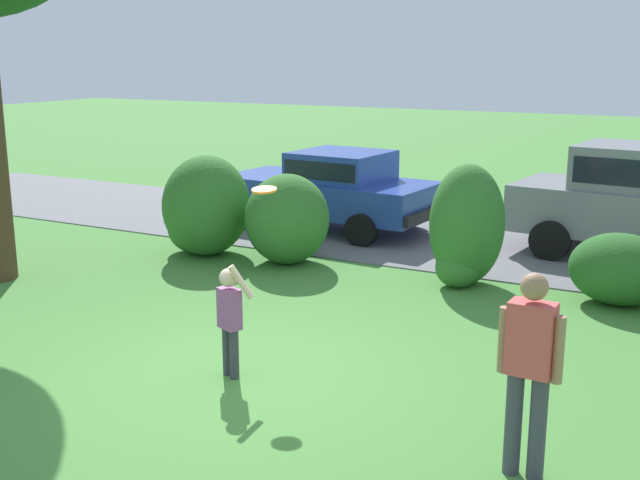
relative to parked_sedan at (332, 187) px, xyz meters
The scene contains 10 objects.
ground_plane 7.37m from the parked_sedan, 70.48° to the right, with size 80.00×80.00×0.00m, color #478438.
driveway_strip 2.59m from the parked_sedan, ahead, with size 28.00×4.40×0.02m, color slate.
shrub_near_tree 2.98m from the parked_sedan, 109.93° to the right, with size 1.49×1.62×1.73m.
shrub_centre_left 2.68m from the parked_sedan, 78.79° to the right, with size 1.38×1.42×1.49m.
shrub_centre 4.28m from the parked_sedan, 34.78° to the right, with size 1.11×1.20×1.83m.
shrub_centre_right 6.20m from the parked_sedan, 22.69° to the right, with size 1.38×1.12×1.00m.
parked_sedan is the anchor object (origin of this frame).
child_thrower 7.42m from the parked_sedan, 71.08° to the right, with size 0.48×0.25×1.29m.
frisbee 6.86m from the parked_sedan, 69.03° to the right, with size 0.28×0.28×0.06m.
adult_onlooker 9.50m from the parked_sedan, 53.11° to the right, with size 0.53×0.24×1.74m.
Camera 1 is at (4.56, -6.69, 3.41)m, focal length 44.31 mm.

